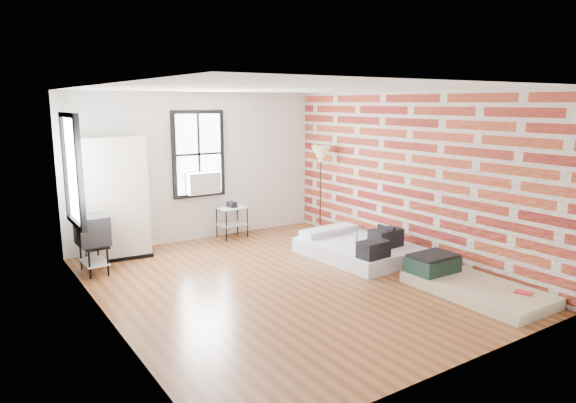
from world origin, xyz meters
TOP-DOWN VIEW (x-y plane):
  - ground at (0.00, 0.00)m, footprint 6.00×6.00m
  - room_shell at (0.23, 0.36)m, footprint 5.02×6.02m
  - mattress_main at (1.75, 0.36)m, footprint 1.49×1.96m
  - mattress_bare at (1.93, -1.70)m, footprint 1.02×1.93m
  - wardrobe at (-1.66, 2.65)m, footprint 1.09×0.69m
  - side_table at (0.55, 2.72)m, footprint 0.57×0.47m
  - floor_lamp at (2.15, 1.98)m, footprint 0.38×0.38m
  - tv_stand at (-2.21, 2.01)m, footprint 0.47×0.65m

SIDE VIEW (x-z plane):
  - ground at x=0.00m, z-range 0.00..0.00m
  - mattress_bare at x=1.93m, z-range -0.08..0.33m
  - mattress_main at x=1.75m, z-range -0.14..0.47m
  - side_table at x=0.55m, z-range 0.13..0.84m
  - tv_stand at x=-2.21m, z-range 0.19..1.10m
  - wardrobe at x=-1.66m, z-range 0.00..2.05m
  - floor_lamp at x=2.15m, z-range 0.64..2.41m
  - room_shell at x=0.23m, z-range 0.33..3.14m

